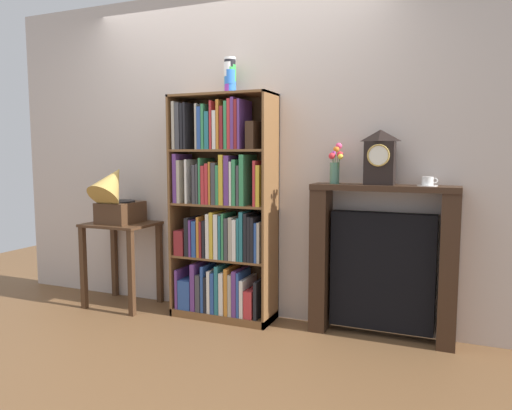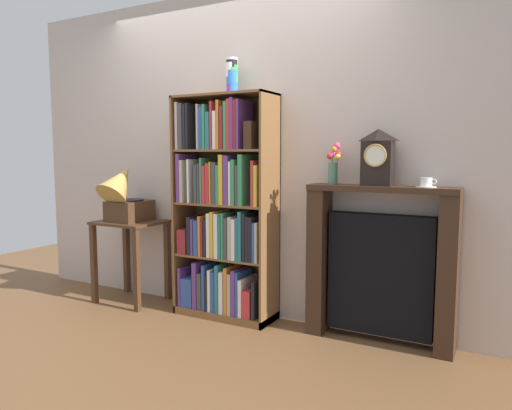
{
  "view_description": "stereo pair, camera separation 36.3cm",
  "coord_description": "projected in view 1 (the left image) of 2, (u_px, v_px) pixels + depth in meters",
  "views": [
    {
      "loc": [
        1.68,
        -3.23,
        1.3
      ],
      "look_at": [
        0.28,
        0.1,
        0.91
      ],
      "focal_mm": 33.51,
      "sensor_mm": 36.0,
      "label": 1
    },
    {
      "loc": [
        2.0,
        -3.07,
        1.3
      ],
      "look_at": [
        0.28,
        0.1,
        0.91
      ],
      "focal_mm": 33.51,
      "sensor_mm": 36.0,
      "label": 2
    }
  ],
  "objects": [
    {
      "name": "ground_plane",
      "position": [
        218.0,
        322.0,
        3.75
      ],
      "size": [
        7.64,
        6.4,
        0.02
      ],
      "primitive_type": "cube",
      "color": "brown"
    },
    {
      "name": "wall_back",
      "position": [
        250.0,
        154.0,
        3.83
      ],
      "size": [
        4.64,
        0.08,
        2.6
      ],
      "primitive_type": "cube",
      "color": "beige",
      "rests_on": "ground"
    },
    {
      "name": "bookshelf",
      "position": [
        222.0,
        217.0,
        3.74
      ],
      "size": [
        0.82,
        0.32,
        1.76
      ],
      "color": "brown",
      "rests_on": "ground"
    },
    {
      "name": "cup_stack",
      "position": [
        230.0,
        76.0,
        3.65
      ],
      "size": [
        0.09,
        0.09,
        0.28
      ],
      "color": "purple",
      "rests_on": "bookshelf"
    },
    {
      "name": "side_table_left",
      "position": [
        122.0,
        244.0,
        4.08
      ],
      "size": [
        0.55,
        0.46,
        0.72
      ],
      "color": "#472D1C",
      "rests_on": "ground"
    },
    {
      "name": "gramophone",
      "position": [
        115.0,
        196.0,
        3.98
      ],
      "size": [
        0.29,
        0.49,
        0.55
      ],
      "color": "#472D1C",
      "rests_on": "side_table_left"
    },
    {
      "name": "fireplace_mantel",
      "position": [
        382.0,
        263.0,
        3.37
      ],
      "size": [
        1.0,
        0.23,
        1.09
      ],
      "color": "#382316",
      "rests_on": "ground"
    },
    {
      "name": "mantel_clock",
      "position": [
        380.0,
        157.0,
        3.28
      ],
      "size": [
        0.2,
        0.15,
        0.38
      ],
      "color": "black",
      "rests_on": "fireplace_mantel"
    },
    {
      "name": "flower_vase",
      "position": [
        336.0,
        164.0,
        3.41
      ],
      "size": [
        0.11,
        0.15,
        0.29
      ],
      "color": "#4C7A60",
      "rests_on": "fireplace_mantel"
    },
    {
      "name": "teacup_with_saucer",
      "position": [
        428.0,
        182.0,
        3.18
      ],
      "size": [
        0.13,
        0.13,
        0.06
      ],
      "color": "white",
      "rests_on": "fireplace_mantel"
    }
  ]
}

